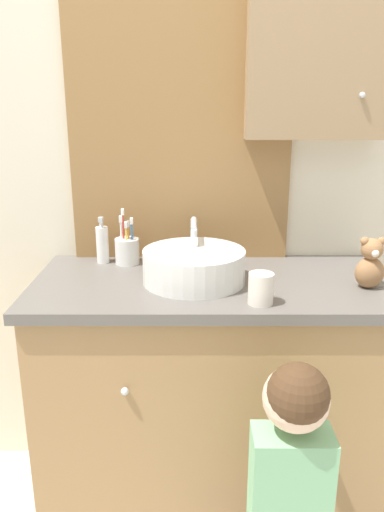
# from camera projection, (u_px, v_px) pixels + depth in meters

# --- Properties ---
(wall_back) EXTENTS (3.20, 0.18, 2.50)m
(wall_back) POSITION_uv_depth(u_px,v_px,m) (212.00, 155.00, 1.83)
(wall_back) COLOR beige
(wall_back) RESTS_ON ground_plane
(vanity_counter) EXTENTS (1.20, 0.56, 0.90)m
(vanity_counter) POSITION_uv_depth(u_px,v_px,m) (209.00, 397.00, 1.79)
(vanity_counter) COLOR #A37A4C
(vanity_counter) RESTS_ON ground_plane
(sink_basin) EXTENTS (0.34, 0.39, 0.18)m
(sink_basin) POSITION_uv_depth(u_px,v_px,m) (192.00, 265.00, 1.63)
(sink_basin) COLOR white
(sink_basin) RESTS_ON vanity_counter
(toothbrush_holder) EXTENTS (0.09, 0.09, 0.20)m
(toothbrush_holder) POSITION_uv_depth(u_px,v_px,m) (125.00, 250.00, 1.81)
(toothbrush_holder) COLOR silver
(toothbrush_holder) RESTS_ON vanity_counter
(soap_dispenser) EXTENTS (0.04, 0.04, 0.17)m
(soap_dispenser) POSITION_uv_depth(u_px,v_px,m) (100.00, 244.00, 1.82)
(soap_dispenser) COLOR white
(soap_dispenser) RESTS_ON vanity_counter
(child_figure) EXTENTS (0.21, 0.43, 0.88)m
(child_figure) POSITION_uv_depth(u_px,v_px,m) (288.00, 483.00, 1.29)
(child_figure) COLOR slate
(child_figure) RESTS_ON ground_plane
(teddy_bear) EXTENTS (0.09, 0.08, 0.17)m
(teddy_bear) POSITION_uv_depth(u_px,v_px,m) (368.00, 264.00, 1.57)
(teddy_bear) COLOR #9E7047
(teddy_bear) RESTS_ON vanity_counter
(drinking_cup) EXTENTS (0.07, 0.07, 0.09)m
(drinking_cup) POSITION_uv_depth(u_px,v_px,m) (258.00, 289.00, 1.45)
(drinking_cup) COLOR silver
(drinking_cup) RESTS_ON vanity_counter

